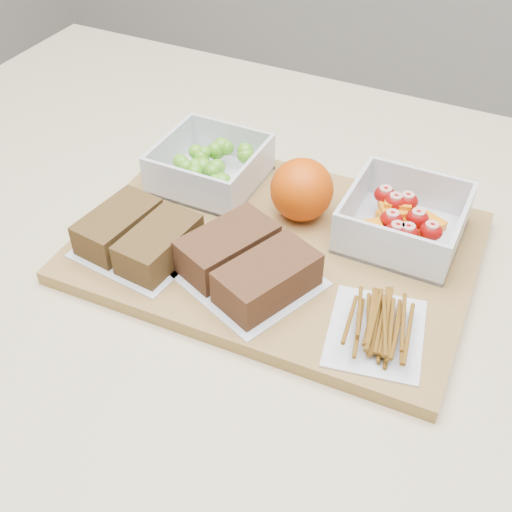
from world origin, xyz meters
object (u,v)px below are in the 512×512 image
object	(u,v)px
grape_container	(211,166)
sandwich_bag_center	(247,264)
orange	(302,190)
fruit_container	(403,222)
cutting_board	(277,247)
pretzel_bag	(377,325)
sandwich_bag_left	(139,236)

from	to	relation	value
grape_container	sandwich_bag_center	xyz separation A→B (m)	(0.12, -0.14, -0.00)
grape_container	orange	xyz separation A→B (m)	(0.13, -0.02, 0.01)
fruit_container	orange	xyz separation A→B (m)	(-0.11, -0.01, 0.02)
fruit_container	grape_container	bearing A→B (deg)	179.69
orange	grape_container	bearing A→B (deg)	173.16
cutting_board	orange	distance (m)	0.07
grape_container	pretzel_bag	world-z (taller)	grape_container
orange	sandwich_bag_center	size ratio (longest dim) A/B	0.43
fruit_container	sandwich_bag_left	xyz separation A→B (m)	(-0.25, -0.15, -0.00)
cutting_board	grape_container	size ratio (longest dim) A/B	3.53
grape_container	fruit_container	distance (m)	0.24
cutting_board	sandwich_bag_center	distance (m)	0.07
sandwich_bag_left	pretzel_bag	size ratio (longest dim) A/B	1.09
sandwich_bag_left	sandwich_bag_center	world-z (taller)	sandwich_bag_center
grape_container	sandwich_bag_left	world-z (taller)	grape_container
grape_container	sandwich_bag_center	bearing A→B (deg)	-49.25
orange	sandwich_bag_center	xyz separation A→B (m)	(-0.01, -0.12, -0.02)
sandwich_bag_left	orange	bearing A→B (deg)	44.87
cutting_board	fruit_container	xyz separation A→B (m)	(0.12, 0.07, 0.03)
cutting_board	grape_container	xyz separation A→B (m)	(-0.12, 0.07, 0.03)
cutting_board	sandwich_bag_left	distance (m)	0.15
cutting_board	fruit_container	bearing A→B (deg)	28.26
fruit_container	orange	bearing A→B (deg)	-173.16
fruit_container	pretzel_bag	xyz separation A→B (m)	(0.02, -0.15, -0.01)
orange	sandwich_bag_center	distance (m)	0.12
grape_container	fruit_container	xyz separation A→B (m)	(0.24, -0.00, -0.00)
pretzel_bag	fruit_container	bearing A→B (deg)	97.89
fruit_container	pretzel_bag	size ratio (longest dim) A/B	1.02
grape_container	orange	distance (m)	0.13
sandwich_bag_center	pretzel_bag	distance (m)	0.14
fruit_container	sandwich_bag_left	distance (m)	0.29
orange	sandwich_bag_left	size ratio (longest dim) A/B	0.54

